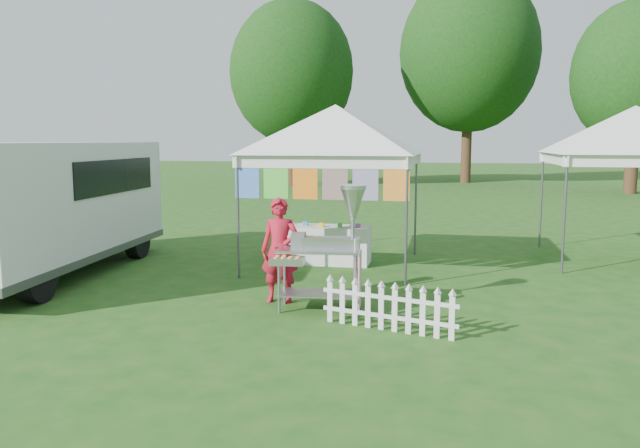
# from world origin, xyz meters

# --- Properties ---
(ground) EXTENTS (120.00, 120.00, 0.00)m
(ground) POSITION_xyz_m (0.00, 0.00, 0.00)
(ground) COLOR #1B4F16
(ground) RESTS_ON ground
(canopy_main) EXTENTS (4.24, 4.24, 3.45)m
(canopy_main) POSITION_xyz_m (0.00, 3.49, 2.99)
(canopy_main) COLOR #59595E
(canopy_main) RESTS_ON ground
(canopy_right) EXTENTS (4.24, 4.24, 3.45)m
(canopy_right) POSITION_xyz_m (5.50, 5.00, 2.99)
(canopy_right) COLOR #59595E
(canopy_right) RESTS_ON ground
(tree_left) EXTENTS (6.40, 6.40, 9.53)m
(tree_left) POSITION_xyz_m (-6.00, 24.00, 5.83)
(tree_left) COLOR #3E2616
(tree_left) RESTS_ON ground
(tree_mid) EXTENTS (7.60, 7.60, 11.52)m
(tree_mid) POSITION_xyz_m (3.00, 28.00, 7.14)
(tree_mid) COLOR #3E2616
(tree_mid) RESTS_ON ground
(tree_right) EXTENTS (5.60, 5.60, 8.42)m
(tree_right) POSITION_xyz_m (10.00, 22.00, 5.18)
(tree_right) COLOR #3E2616
(tree_right) RESTS_ON ground
(donut_cart) EXTENTS (1.25, 0.96, 1.74)m
(donut_cart) POSITION_xyz_m (0.51, 0.38, 1.03)
(donut_cart) COLOR gray
(donut_cart) RESTS_ON ground
(vendor) EXTENTS (0.57, 0.39, 1.53)m
(vendor) POSITION_xyz_m (-0.30, 0.67, 0.76)
(vendor) COLOR #B01528
(vendor) RESTS_ON ground
(cargo_van) EXTENTS (2.65, 5.71, 2.31)m
(cargo_van) POSITION_xyz_m (-4.86, 1.74, 1.24)
(cargo_van) COLOR silver
(cargo_van) RESTS_ON ground
(picket_fence) EXTENTS (1.73, 0.55, 0.56)m
(picket_fence) POSITION_xyz_m (1.37, -0.42, 0.29)
(picket_fence) COLOR silver
(picket_fence) RESTS_ON ground
(display_table) EXTENTS (1.80, 0.70, 0.72)m
(display_table) POSITION_xyz_m (-0.27, 3.67, 0.36)
(display_table) COLOR white
(display_table) RESTS_ON ground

